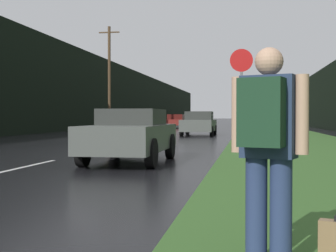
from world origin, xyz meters
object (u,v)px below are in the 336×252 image
at_px(stop_sign, 241,93).
at_px(hitchhiker_with_backpack, 267,143).
at_px(car_passing_far, 199,123).
at_px(car_oncoming, 176,121).
at_px(car_passing_near, 131,134).

height_order(stop_sign, hitchhiker_with_backpack, stop_sign).
height_order(hitchhiker_with_backpack, car_passing_far, hitchhiker_with_backpack).
relative_size(car_passing_far, car_oncoming, 1.04).
xyz_separation_m(stop_sign, car_passing_near, (-2.88, -1.54, -1.17)).
distance_m(hitchhiker_with_backpack, car_passing_near, 8.97).
relative_size(hitchhiker_with_backpack, car_passing_near, 0.40).
bearing_deg(hitchhiker_with_backpack, car_oncoming, 117.47).
distance_m(hitchhiker_with_backpack, car_oncoming, 46.38).
distance_m(hitchhiker_with_backpack, car_passing_far, 26.30).
bearing_deg(car_passing_near, car_oncoming, -83.20).
bearing_deg(stop_sign, car_passing_far, 100.07).
relative_size(car_passing_near, car_oncoming, 0.97).
relative_size(hitchhiker_with_backpack, car_oncoming, 0.39).
xyz_separation_m(hitchhiker_with_backpack, car_passing_near, (-3.20, 8.38, -0.27)).
xyz_separation_m(hitchhiker_with_backpack, car_oncoming, (-7.66, 45.74, -0.27)).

